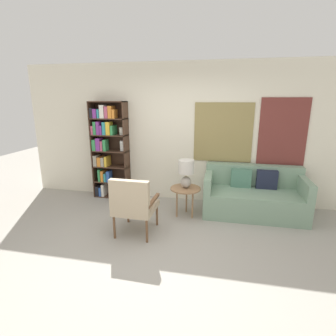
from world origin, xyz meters
TOP-DOWN VIEW (x-y plane):
  - ground_plane at (0.00, 0.00)m, footprint 14.00×14.00m
  - wall_back at (0.06, 2.03)m, footprint 6.40×0.08m
  - bookshelf at (-1.46, 1.84)m, footprint 0.73×0.30m
  - armchair at (-0.41, 0.36)m, footprint 0.61×0.64m
  - couch at (1.44, 1.57)m, footprint 1.73×0.87m
  - side_table at (0.26, 1.20)m, footprint 0.53×0.53m
  - table_lamp at (0.26, 1.22)m, footprint 0.27×0.27m

SIDE VIEW (x-z plane):
  - ground_plane at x=0.00m, z-range 0.00..0.00m
  - couch at x=1.44m, z-range -0.10..0.74m
  - side_table at x=0.26m, z-range 0.21..0.73m
  - armchair at x=-0.41m, z-range 0.07..0.99m
  - table_lamp at x=0.26m, z-range 0.58..1.07m
  - bookshelf at x=-1.46m, z-range 0.07..2.04m
  - wall_back at x=0.06m, z-range 0.00..2.70m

